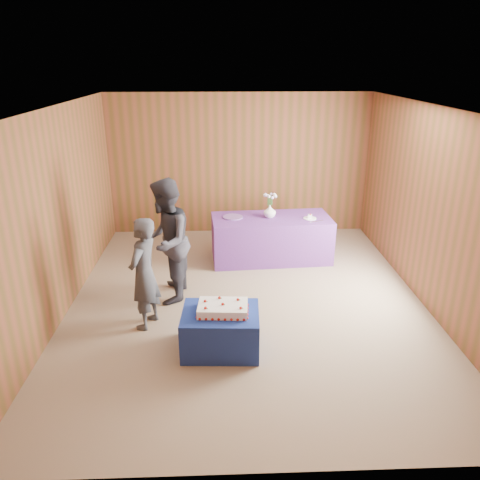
{
  "coord_description": "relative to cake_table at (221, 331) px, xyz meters",
  "views": [
    {
      "loc": [
        -0.34,
        -5.95,
        3.25
      ],
      "look_at": [
        -0.1,
        0.1,
        0.91
      ],
      "focal_mm": 35.0,
      "sensor_mm": 36.0,
      "label": 1
    }
  ],
  "objects": [
    {
      "name": "knife",
      "position": [
        1.59,
        2.48,
        0.5
      ],
      "size": [
        0.25,
        0.11,
        0.0
      ],
      "primitive_type": "cube",
      "rotation": [
        0.0,
        0.0,
        0.34
      ],
      "color": "#B8B8BD",
      "rests_on": "serving_table"
    },
    {
      "name": "cake_slice",
      "position": [
        1.51,
        2.63,
        0.54
      ],
      "size": [
        0.08,
        0.07,
        0.08
      ],
      "rotation": [
        0.0,
        0.0,
        -0.19
      ],
      "color": "white",
      "rests_on": "plate"
    },
    {
      "name": "ground",
      "position": [
        0.38,
        1.17,
        -0.25
      ],
      "size": [
        6.0,
        6.0,
        0.0
      ],
      "primitive_type": "plane",
      "color": "#876F5D",
      "rests_on": "ground"
    },
    {
      "name": "guest_left",
      "position": [
        -0.96,
        0.58,
        0.49
      ],
      "size": [
        0.51,
        0.62,
        1.47
      ],
      "primitive_type": "imported",
      "rotation": [
        0.0,
        0.0,
        -1.91
      ],
      "color": "#3A3C45",
      "rests_on": "ground"
    },
    {
      "name": "serving_table",
      "position": [
        0.87,
        2.71,
        0.12
      ],
      "size": [
        2.06,
        1.03,
        0.75
      ],
      "primitive_type": "cube",
      "rotation": [
        0.0,
        0.0,
        0.07
      ],
      "color": "#6B3593",
      "rests_on": "ground"
    },
    {
      "name": "flower_spray",
      "position": [
        0.84,
        2.73,
        0.87
      ],
      "size": [
        0.23,
        0.23,
        0.18
      ],
      "color": "#29672A",
      "rests_on": "vase"
    },
    {
      "name": "plate",
      "position": [
        1.51,
        2.63,
        0.51
      ],
      "size": [
        0.24,
        0.24,
        0.01
      ],
      "primitive_type": "cylinder",
      "rotation": [
        0.0,
        0.0,
        0.1
      ],
      "color": "white",
      "rests_on": "serving_table"
    },
    {
      "name": "vase",
      "position": [
        0.84,
        2.73,
        0.61
      ],
      "size": [
        0.25,
        0.25,
        0.22
      ],
      "primitive_type": "imported",
      "rotation": [
        0.0,
        0.0,
        -0.25
      ],
      "color": "white",
      "rests_on": "serving_table"
    },
    {
      "name": "cake_table",
      "position": [
        0.0,
        0.0,
        0.0
      ],
      "size": [
        0.93,
        0.74,
        0.5
      ],
      "primitive_type": "cube",
      "rotation": [
        0.0,
        0.0,
        -0.05
      ],
      "color": "navy",
      "rests_on": "ground"
    },
    {
      "name": "sheet_cake",
      "position": [
        0.03,
        0.0,
        0.3
      ],
      "size": [
        0.63,
        0.45,
        0.14
      ],
      "rotation": [
        0.0,
        0.0,
        -0.07
      ],
      "color": "white",
      "rests_on": "cake_table"
    },
    {
      "name": "platter",
      "position": [
        0.22,
        2.73,
        0.51
      ],
      "size": [
        0.39,
        0.39,
        0.02
      ],
      "primitive_type": "cylinder",
      "rotation": [
        0.0,
        0.0,
        0.18
      ],
      "color": "#7A51A3",
      "rests_on": "serving_table"
    },
    {
      "name": "guest_right",
      "position": [
        -0.75,
        1.31,
        0.64
      ],
      "size": [
        0.71,
        0.89,
        1.77
      ],
      "primitive_type": "imported",
      "rotation": [
        0.0,
        0.0,
        -1.62
      ],
      "color": "#302F39",
      "rests_on": "ground"
    },
    {
      "name": "room_shell",
      "position": [
        0.38,
        1.17,
        1.55
      ],
      "size": [
        5.04,
        6.04,
        2.72
      ],
      "color": "brown",
      "rests_on": "ground"
    }
  ]
}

